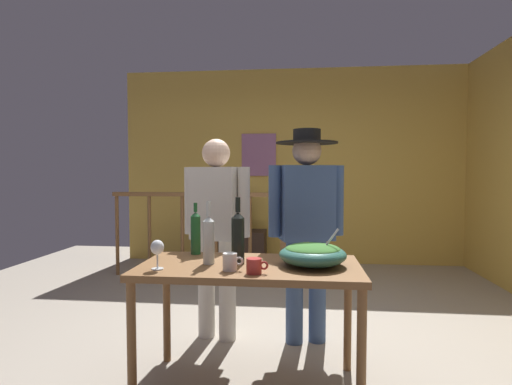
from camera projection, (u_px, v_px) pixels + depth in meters
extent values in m
plane|color=#9E9384|center=(284.00, 349.00, 2.95)|extent=(7.62, 7.62, 0.00)
cube|color=gold|center=(292.00, 167.00, 5.79)|extent=(4.83, 0.10, 2.75)
cube|color=#965F85|center=(259.00, 155.00, 5.78)|extent=(0.49, 0.03, 0.60)
cylinder|color=brown|center=(117.00, 235.00, 5.08)|extent=(0.04, 0.04, 1.00)
cylinder|color=brown|center=(150.00, 236.00, 5.03)|extent=(0.04, 0.04, 1.00)
cylinder|color=brown|center=(182.00, 237.00, 4.99)|extent=(0.04, 0.04, 1.00)
cylinder|color=brown|center=(216.00, 237.00, 4.95)|extent=(0.04, 0.04, 1.00)
cylinder|color=brown|center=(250.00, 238.00, 4.90)|extent=(0.04, 0.04, 1.00)
cylinder|color=brown|center=(285.00, 238.00, 4.86)|extent=(0.04, 0.04, 1.00)
cube|color=brown|center=(199.00, 194.00, 4.94)|extent=(2.18, 0.07, 0.05)
cube|color=brown|center=(285.00, 234.00, 4.85)|extent=(0.10, 0.10, 1.10)
cube|color=#38281E|center=(233.00, 248.00, 5.59)|extent=(0.90, 0.40, 0.49)
cube|color=black|center=(233.00, 230.00, 5.57)|extent=(0.20, 0.12, 0.02)
cylinder|color=black|center=(233.00, 226.00, 5.57)|extent=(0.03, 0.03, 0.08)
cube|color=black|center=(233.00, 212.00, 5.53)|extent=(0.52, 0.06, 0.32)
cube|color=black|center=(232.00, 212.00, 5.50)|extent=(0.48, 0.01, 0.29)
cube|color=brown|center=(250.00, 268.00, 2.38)|extent=(1.29, 0.66, 0.04)
cylinder|color=brown|center=(132.00, 346.00, 2.18)|extent=(0.05, 0.05, 0.71)
cylinder|color=brown|center=(361.00, 357.00, 2.05)|extent=(0.05, 0.05, 0.71)
cylinder|color=brown|center=(167.00, 310.00, 2.75)|extent=(0.05, 0.05, 0.71)
cylinder|color=brown|center=(348.00, 316.00, 2.63)|extent=(0.05, 0.05, 0.71)
ellipsoid|color=#337060|center=(313.00, 255.00, 2.34)|extent=(0.39, 0.39, 0.13)
ellipsoid|color=#38702D|center=(313.00, 249.00, 2.34)|extent=(0.32, 0.32, 0.06)
cylinder|color=silver|center=(326.00, 245.00, 2.33)|extent=(0.14, 0.01, 0.20)
cylinder|color=silver|center=(158.00, 269.00, 2.26)|extent=(0.07, 0.07, 0.01)
cylinder|color=silver|center=(157.00, 261.00, 2.25)|extent=(0.01, 0.01, 0.08)
ellipsoid|color=silver|center=(157.00, 247.00, 2.25)|extent=(0.07, 0.07, 0.08)
cylinder|color=#1E5628|center=(196.00, 235.00, 2.67)|extent=(0.06, 0.06, 0.25)
cone|color=#1E5628|center=(196.00, 214.00, 2.67)|extent=(0.06, 0.06, 0.03)
cylinder|color=#1E5628|center=(195.00, 207.00, 2.66)|extent=(0.02, 0.02, 0.06)
cylinder|color=silver|center=(209.00, 243.00, 2.39)|extent=(0.07, 0.07, 0.25)
cone|color=silver|center=(209.00, 219.00, 2.38)|extent=(0.07, 0.07, 0.03)
cylinder|color=silver|center=(208.00, 209.00, 2.38)|extent=(0.03, 0.03, 0.09)
cylinder|color=black|center=(238.00, 241.00, 2.39)|extent=(0.08, 0.08, 0.27)
cone|color=black|center=(238.00, 215.00, 2.38)|extent=(0.08, 0.08, 0.03)
cylinder|color=black|center=(238.00, 205.00, 2.38)|extent=(0.03, 0.03, 0.09)
cylinder|color=#B7332D|center=(254.00, 266.00, 2.16)|extent=(0.08, 0.08, 0.08)
torus|color=#B7332D|center=(264.00, 265.00, 2.15)|extent=(0.05, 0.01, 0.05)
cylinder|color=white|center=(230.00, 262.00, 2.23)|extent=(0.08, 0.08, 0.10)
torus|color=white|center=(239.00, 261.00, 2.23)|extent=(0.05, 0.01, 0.05)
cylinder|color=beige|center=(227.00, 290.00, 3.10)|extent=(0.13, 0.13, 0.78)
cylinder|color=beige|center=(206.00, 287.00, 3.17)|extent=(0.13, 0.13, 0.78)
cube|color=beige|center=(216.00, 203.00, 3.10)|extent=(0.40, 0.31, 0.55)
cylinder|color=beige|center=(244.00, 202.00, 3.02)|extent=(0.09, 0.09, 0.52)
cylinder|color=beige|center=(190.00, 201.00, 3.18)|extent=(0.09, 0.09, 0.52)
sphere|color=beige|center=(216.00, 153.00, 3.08)|extent=(0.21, 0.21, 0.21)
cylinder|color=#3D5684|center=(317.00, 290.00, 3.07)|extent=(0.13, 0.13, 0.79)
cylinder|color=#3D5684|center=(294.00, 291.00, 3.05)|extent=(0.13, 0.13, 0.79)
cube|color=#3D5684|center=(307.00, 203.00, 3.03)|extent=(0.43, 0.31, 0.56)
cylinder|color=#3D5684|center=(338.00, 200.00, 3.07)|extent=(0.09, 0.09, 0.53)
cylinder|color=#3D5684|center=(275.00, 201.00, 2.99)|extent=(0.09, 0.09, 0.53)
sphere|color=beige|center=(307.00, 151.00, 3.01)|extent=(0.22, 0.22, 0.22)
cylinder|color=black|center=(307.00, 143.00, 3.01)|extent=(0.46, 0.46, 0.01)
cylinder|color=black|center=(307.00, 136.00, 3.00)|extent=(0.21, 0.21, 0.10)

